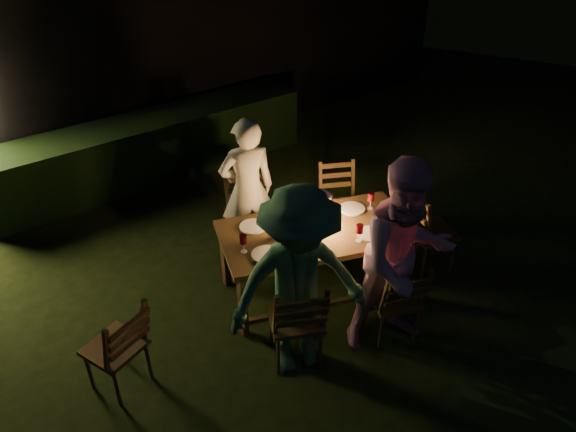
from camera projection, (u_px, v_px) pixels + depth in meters
garden_envelope at (104, 10)px, 8.49m from camera, size 40.00×40.00×3.20m
dining_table at (316, 236)px, 5.22m from camera, size 1.95×1.38×0.74m
chair_near_left at (296, 333)px, 4.70m from camera, size 0.58×0.60×0.97m
chair_near_right at (393, 312)px, 4.94m from camera, size 0.52×0.54×0.90m
chair_far_left at (250, 231)px, 5.92m from camera, size 0.57×0.59×0.98m
chair_far_right at (339, 217)px, 6.18m from camera, size 0.55×0.56×0.90m
chair_end at (428, 244)px, 5.73m from camera, size 0.56×0.54×0.96m
chair_spare at (119, 360)px, 4.47m from camera, size 0.54×0.56×0.92m
person_house_side at (247, 189)px, 5.69m from camera, size 0.66×0.53×1.56m
person_opp_right at (404, 259)px, 4.55m from camera, size 1.04×0.92×1.80m
person_opp_left at (299, 285)px, 4.34m from camera, size 1.26×0.95×1.73m
lantern at (320, 212)px, 5.14m from camera, size 0.16×0.16×0.35m
plate_far_left at (253, 226)px, 5.21m from camera, size 0.25×0.25×0.01m
plate_near_left at (266, 254)px, 4.86m from camera, size 0.25×0.25×0.01m
plate_far_right at (352, 209)px, 5.46m from camera, size 0.25×0.25×0.01m
plate_near_right at (371, 234)px, 5.11m from camera, size 0.25×0.25×0.01m
wineglass_a at (277, 211)px, 5.27m from camera, size 0.06×0.06×0.18m
wineglass_b at (243, 244)px, 4.85m from camera, size 0.06×0.06×0.18m
wineglass_c at (359, 233)px, 4.98m from camera, size 0.06×0.06×0.18m
wineglass_d at (371, 201)px, 5.43m from camera, size 0.06×0.06×0.18m
wineglass_e at (318, 243)px, 4.87m from camera, size 0.06×0.06×0.18m
bottle_table at (291, 222)px, 5.04m from camera, size 0.07×0.07×0.28m
napkin_left at (313, 253)px, 4.88m from camera, size 0.18×0.14×0.01m
napkin_right at (385, 237)px, 5.08m from camera, size 0.18×0.14×0.01m
phone at (260, 262)px, 4.78m from camera, size 0.14×0.07×0.01m
side_table at (248, 180)px, 6.30m from camera, size 0.46×0.46×0.62m
ice_bucket at (247, 166)px, 6.19m from camera, size 0.30×0.30×0.22m
bottle_bucket_a at (245, 164)px, 6.11m from camera, size 0.07×0.07×0.32m
bottle_bucket_b at (249, 159)px, 6.22m from camera, size 0.07×0.07×0.32m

